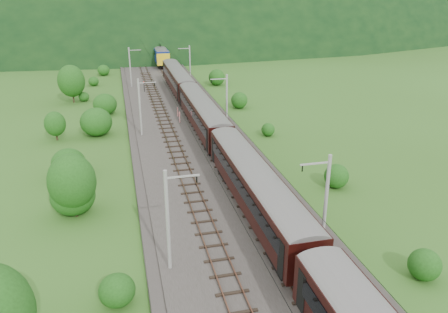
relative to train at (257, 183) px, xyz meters
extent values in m
plane|color=#325A1C|center=(-2.40, -5.68, -3.77)|extent=(600.00, 600.00, 0.00)
cube|color=#38332D|center=(-2.40, 4.32, -3.62)|extent=(14.00, 220.00, 0.30)
cube|color=brown|center=(-5.52, 4.32, -3.28)|extent=(0.08, 220.00, 0.15)
cube|color=brown|center=(-4.08, 4.32, -3.28)|extent=(0.08, 220.00, 0.15)
cube|color=black|center=(-4.80, 4.32, -3.41)|extent=(2.40, 220.00, 0.12)
cube|color=brown|center=(-0.72, 4.32, -3.28)|extent=(0.08, 220.00, 0.15)
cube|color=brown|center=(0.72, 4.32, -3.28)|extent=(0.08, 220.00, 0.15)
cube|color=black|center=(0.00, 4.32, -3.41)|extent=(2.40, 220.00, 0.12)
cylinder|color=gray|center=(-8.60, -5.68, 0.53)|extent=(0.28, 0.28, 8.00)
cube|color=gray|center=(-7.40, -5.68, 3.93)|extent=(2.40, 0.12, 0.12)
cylinder|color=black|center=(-6.40, -5.68, 3.63)|extent=(0.10, 0.10, 0.50)
cylinder|color=gray|center=(-8.60, 26.32, 0.53)|extent=(0.28, 0.28, 8.00)
cube|color=gray|center=(-7.40, 26.32, 3.93)|extent=(2.40, 0.12, 0.12)
cylinder|color=black|center=(-6.40, 26.32, 3.63)|extent=(0.10, 0.10, 0.50)
cylinder|color=gray|center=(-8.60, 58.32, 0.53)|extent=(0.28, 0.28, 8.00)
cube|color=gray|center=(-7.40, 58.32, 3.93)|extent=(2.40, 0.12, 0.12)
cylinder|color=black|center=(-6.40, 58.32, 3.63)|extent=(0.10, 0.10, 0.50)
cylinder|color=gray|center=(-8.60, 90.32, 0.53)|extent=(0.28, 0.28, 8.00)
cube|color=gray|center=(-7.40, 90.32, 3.93)|extent=(2.40, 0.12, 0.12)
cylinder|color=black|center=(-6.40, 90.32, 3.63)|extent=(0.10, 0.10, 0.50)
cylinder|color=gray|center=(-8.60, 122.32, 0.53)|extent=(0.28, 0.28, 8.00)
cube|color=gray|center=(-7.40, 122.32, 3.93)|extent=(2.40, 0.12, 0.12)
cylinder|color=black|center=(-6.40, 122.32, 3.63)|extent=(0.10, 0.10, 0.50)
cylinder|color=gray|center=(3.80, -5.68, 0.53)|extent=(0.28, 0.28, 8.00)
cube|color=gray|center=(2.60, -5.68, 3.93)|extent=(2.40, 0.12, 0.12)
cylinder|color=black|center=(1.60, -5.68, 3.63)|extent=(0.10, 0.10, 0.50)
cylinder|color=gray|center=(3.80, 26.32, 0.53)|extent=(0.28, 0.28, 8.00)
cube|color=gray|center=(2.60, 26.32, 3.93)|extent=(2.40, 0.12, 0.12)
cylinder|color=black|center=(1.60, 26.32, 3.63)|extent=(0.10, 0.10, 0.50)
cylinder|color=gray|center=(3.80, 58.32, 0.53)|extent=(0.28, 0.28, 8.00)
cube|color=gray|center=(2.60, 58.32, 3.93)|extent=(2.40, 0.12, 0.12)
cylinder|color=black|center=(1.60, 58.32, 3.63)|extent=(0.10, 0.10, 0.50)
cylinder|color=gray|center=(3.80, 90.32, 0.53)|extent=(0.28, 0.28, 8.00)
cube|color=gray|center=(2.60, 90.32, 3.93)|extent=(2.40, 0.12, 0.12)
cylinder|color=black|center=(1.60, 90.32, 3.63)|extent=(0.10, 0.10, 0.50)
cylinder|color=gray|center=(3.80, 122.32, 0.53)|extent=(0.28, 0.28, 8.00)
cube|color=gray|center=(2.60, 122.32, 3.93)|extent=(2.40, 0.12, 0.12)
cylinder|color=black|center=(1.60, 122.32, 3.63)|extent=(0.10, 0.10, 0.50)
cylinder|color=black|center=(-4.80, 4.32, 3.33)|extent=(0.03, 198.00, 0.03)
cylinder|color=black|center=(0.00, 4.32, 3.33)|extent=(0.03, 198.00, 0.03)
ellipsoid|color=black|center=(-2.40, 254.32, -3.77)|extent=(504.00, 360.00, 244.00)
cube|color=black|center=(0.00, 0.51, -0.62)|extent=(3.13, 23.73, 3.24)
cylinder|color=slate|center=(0.00, 0.51, 0.84)|extent=(3.13, 23.61, 3.13)
cube|color=black|center=(-1.58, 0.51, -0.23)|extent=(0.05, 20.88, 1.24)
cube|color=black|center=(1.58, 0.51, -0.23)|extent=(0.05, 20.88, 1.24)
cube|color=black|center=(0.00, -7.80, -2.72)|extent=(2.37, 3.45, 0.97)
cube|color=black|center=(0.00, 8.81, -2.72)|extent=(2.37, 3.45, 0.97)
cube|color=black|center=(0.00, 25.33, -0.62)|extent=(3.13, 23.73, 3.24)
cylinder|color=slate|center=(0.00, 25.33, 0.84)|extent=(3.13, 23.61, 3.13)
cube|color=black|center=(-1.58, 25.33, -0.23)|extent=(0.05, 20.88, 1.24)
cube|color=black|center=(1.58, 25.33, -0.23)|extent=(0.05, 20.88, 1.24)
cube|color=black|center=(0.00, 17.02, -2.72)|extent=(2.37, 3.45, 0.97)
cube|color=black|center=(0.00, 33.63, -2.72)|extent=(2.37, 3.45, 0.97)
cube|color=black|center=(0.00, 50.14, -0.62)|extent=(3.13, 23.73, 3.24)
cylinder|color=slate|center=(0.00, 50.14, 0.84)|extent=(3.13, 23.61, 3.13)
cube|color=black|center=(-1.58, 50.14, -0.23)|extent=(0.05, 20.88, 1.24)
cube|color=black|center=(1.58, 50.14, -0.23)|extent=(0.05, 20.88, 1.24)
cube|color=black|center=(0.00, 41.84, -2.72)|extent=(2.37, 3.45, 0.97)
cube|color=black|center=(0.00, 58.45, -2.72)|extent=(2.37, 3.45, 0.97)
cube|color=navy|center=(0.00, 84.67, -0.62)|extent=(3.13, 19.41, 3.24)
cylinder|color=slate|center=(0.00, 84.67, 0.84)|extent=(3.13, 19.32, 3.13)
cube|color=black|center=(-1.58, 84.67, -0.23)|extent=(0.05, 17.08, 1.24)
cube|color=black|center=(1.58, 84.67, -0.23)|extent=(0.05, 17.08, 1.24)
cube|color=black|center=(0.00, 77.87, -2.72)|extent=(2.37, 3.45, 0.97)
cube|color=black|center=(0.00, 91.46, -2.72)|extent=(2.37, 3.45, 0.97)
cube|color=yellow|center=(0.00, 94.17, -0.83)|extent=(3.19, 0.50, 2.91)
cube|color=yellow|center=(0.00, 75.16, -0.83)|extent=(3.19, 0.50, 2.91)
cube|color=black|center=(0.00, 87.67, 1.59)|extent=(0.08, 1.60, 0.97)
cylinder|color=red|center=(-2.52, 30.91, -2.64)|extent=(0.18, 0.18, 1.68)
cylinder|color=red|center=(-2.34, 34.34, -2.73)|extent=(0.16, 0.16, 1.50)
cylinder|color=black|center=(-6.35, 53.03, -2.57)|extent=(0.13, 0.13, 1.81)
sphere|color=red|center=(-6.35, 53.03, -1.62)|extent=(0.22, 0.22, 0.22)
ellipsoid|color=#1B4A13|center=(-12.49, -8.47, -2.66)|extent=(2.47, 2.47, 2.22)
ellipsoid|color=#1B4A13|center=(-16.25, 5.39, -1.92)|extent=(4.12, 4.12, 3.71)
ellipsoid|color=#1B4A13|center=(-17.36, 14.13, -2.10)|extent=(3.72, 3.72, 3.35)
ellipsoid|color=#1B4A13|center=(-14.74, 28.42, -1.76)|extent=(4.47, 4.47, 4.02)
ellipsoid|color=#1B4A13|center=(-13.67, 39.25, -2.03)|extent=(3.87, 3.87, 3.49)
ellipsoid|color=#1B4A13|center=(-17.61, 49.18, -2.92)|extent=(1.90, 1.90, 1.71)
ellipsoid|color=#1B4A13|center=(-16.30, 62.29, -2.81)|extent=(2.15, 2.15, 1.94)
ellipsoid|color=#1B4A13|center=(-14.37, 73.38, -2.53)|extent=(2.77, 2.77, 2.49)
ellipsoid|color=#1B4A13|center=(-17.16, 85.28, -2.58)|extent=(2.65, 2.65, 2.38)
cylinder|color=black|center=(-16.06, 4.71, -2.10)|extent=(0.24, 0.24, 3.35)
ellipsoid|color=#1B4A13|center=(-16.06, 4.71, -0.18)|extent=(4.31, 4.31, 5.17)
cylinder|color=black|center=(-20.14, 27.63, -2.66)|extent=(0.24, 0.24, 2.23)
ellipsoid|color=#1B4A13|center=(-20.14, 27.63, -1.39)|extent=(2.86, 2.86, 3.43)
cylinder|color=black|center=(-19.40, 48.60, -1.92)|extent=(0.24, 0.24, 3.72)
ellipsoid|color=#1B4A13|center=(-19.40, 48.60, 0.21)|extent=(4.78, 4.78, 5.74)
ellipsoid|color=#1B4A13|center=(9.35, -10.96, -2.71)|extent=(2.37, 2.37, 2.13)
ellipsoid|color=#1B4A13|center=(10.36, 4.71, -2.61)|extent=(2.59, 2.59, 2.33)
ellipsoid|color=#1B4A13|center=(8.88, 22.44, -2.93)|extent=(1.88, 1.88, 1.70)
ellipsoid|color=#1B4A13|center=(8.89, 37.70, -2.50)|extent=(2.84, 2.84, 2.56)
ellipsoid|color=#1B4A13|center=(9.18, 56.69, -2.25)|extent=(3.39, 3.39, 3.06)
camera|label=1|loc=(-11.17, -33.34, 16.47)|focal=35.00mm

